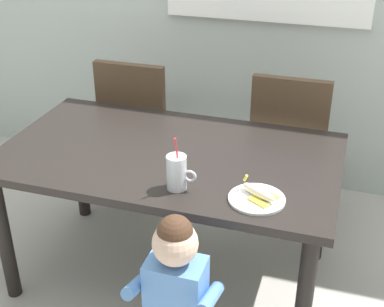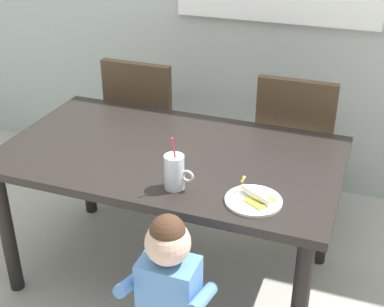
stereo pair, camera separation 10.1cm
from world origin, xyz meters
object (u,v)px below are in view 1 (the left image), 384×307
object	(u,v)px
dining_table	(169,168)
dining_chair_left	(140,124)
dining_chair_right	(289,141)
milk_cup	(177,174)
snack_plate	(257,199)
toddler_standing	(176,286)
peeled_banana	(259,193)

from	to	relation	value
dining_table	dining_chair_left	distance (m)	0.79
dining_chair_right	milk_cup	size ratio (longest dim) A/B	3.84
dining_chair_left	snack_plate	xyz separation A→B (m)	(0.91, -0.94, 0.20)
milk_cup	dining_chair_right	bearing A→B (deg)	71.02
toddler_standing	peeled_banana	bearing A→B (deg)	56.83
dining_chair_left	dining_chair_right	xyz separation A→B (m)	(0.91, 0.04, 0.00)
milk_cup	snack_plate	bearing A→B (deg)	1.49
dining_table	peeled_banana	size ratio (longest dim) A/B	9.44
dining_chair_right	milk_cup	world-z (taller)	milk_cup
dining_chair_left	dining_chair_right	bearing A→B (deg)	-177.56
dining_table	milk_cup	size ratio (longest dim) A/B	6.37
dining_table	toddler_standing	xyz separation A→B (m)	(0.25, -0.63, -0.12)
dining_chair_right	milk_cup	xyz separation A→B (m)	(-0.34, -0.98, 0.26)
dining_table	dining_chair_left	xyz separation A→B (m)	(-0.43, 0.65, -0.11)
dining_table	dining_chair_right	bearing A→B (deg)	54.99
dining_table	dining_chair_right	size ratio (longest dim) A/B	1.66
milk_cup	snack_plate	xyz separation A→B (m)	(0.33, 0.01, -0.06)
dining_chair_left	toddler_standing	world-z (taller)	dining_chair_left
snack_plate	dining_table	bearing A→B (deg)	148.92
toddler_standing	dining_chair_left	bearing A→B (deg)	117.97
dining_chair_right	dining_table	bearing A→B (deg)	54.99
toddler_standing	peeled_banana	distance (m)	0.49
dining_chair_right	toddler_standing	world-z (taller)	dining_chair_right
dining_chair_left	snack_plate	world-z (taller)	dining_chair_left
dining_table	milk_cup	distance (m)	0.36
peeled_banana	dining_chair_left	bearing A→B (deg)	134.61
dining_chair_left	milk_cup	world-z (taller)	milk_cup
dining_chair_right	peeled_banana	world-z (taller)	dining_chair_right
toddler_standing	peeled_banana	world-z (taller)	toddler_standing
dining_chair_left	dining_chair_right	size ratio (longest dim) A/B	1.00
dining_table	dining_chair_left	size ratio (longest dim) A/B	1.66
dining_chair_left	toddler_standing	xyz separation A→B (m)	(0.68, -1.28, -0.02)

